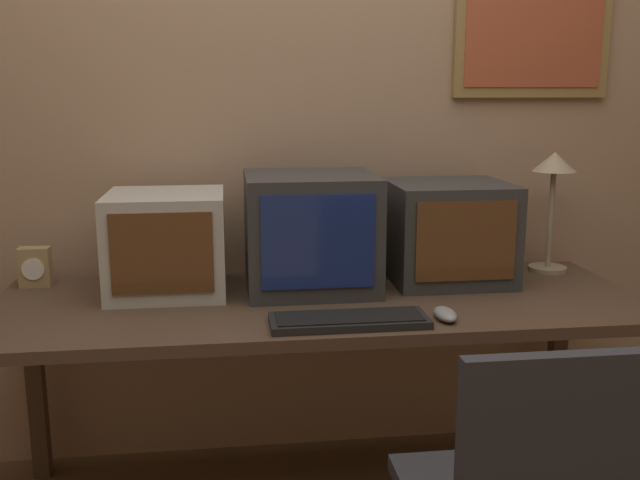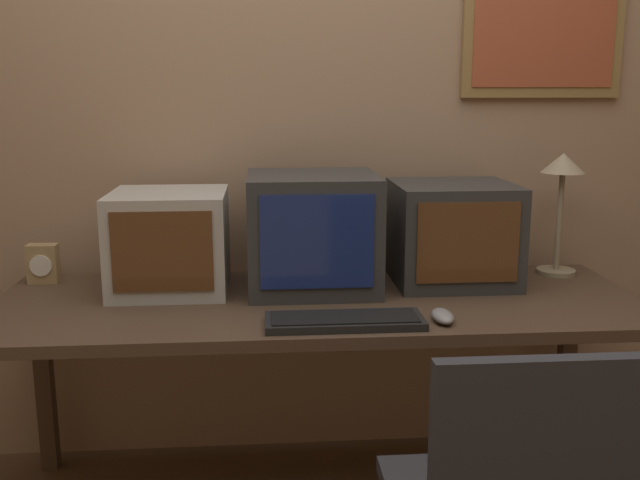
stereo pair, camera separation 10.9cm
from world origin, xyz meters
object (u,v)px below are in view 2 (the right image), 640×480
at_px(desk_clock, 43,264).
at_px(desk_lamp, 562,183).
at_px(monitor_left, 170,241).
at_px(monitor_right, 452,233).
at_px(keyboard_main, 345,321).
at_px(mouse_near_keyboard, 442,316).
at_px(monitor_center, 312,232).

bearing_deg(desk_clock, desk_lamp, -0.75).
bearing_deg(desk_lamp, monitor_left, -176.01).
bearing_deg(desk_clock, monitor_right, -3.92).
bearing_deg(monitor_right, desk_clock, 176.08).
relative_size(monitor_right, keyboard_main, 0.89).
height_order(monitor_left, mouse_near_keyboard, monitor_left).
xyz_separation_m(mouse_near_keyboard, desk_lamp, (0.54, 0.50, 0.31)).
relative_size(mouse_near_keyboard, desk_clock, 0.89).
bearing_deg(monitor_right, desk_lamp, 10.09).
bearing_deg(mouse_near_keyboard, keyboard_main, -179.14).
bearing_deg(desk_lamp, monitor_right, -169.91).
height_order(keyboard_main, desk_lamp, desk_lamp).
bearing_deg(mouse_near_keyboard, monitor_center, 131.05).
distance_m(keyboard_main, mouse_near_keyboard, 0.28).
bearing_deg(monitor_right, monitor_center, -175.79).
distance_m(monitor_left, monitor_center, 0.47).
bearing_deg(monitor_left, mouse_near_keyboard, -26.69).
height_order(monitor_left, monitor_right, monitor_right).
height_order(monitor_right, desk_clock, monitor_right).
xyz_separation_m(monitor_left, keyboard_main, (0.53, -0.41, -0.15)).
height_order(monitor_right, keyboard_main, monitor_right).
xyz_separation_m(monitor_right, keyboard_main, (-0.42, -0.43, -0.16)).
xyz_separation_m(desk_clock, desk_lamp, (1.80, -0.02, 0.26)).
relative_size(monitor_left, monitor_center, 0.90).
xyz_separation_m(keyboard_main, desk_lamp, (0.82, 0.51, 0.31)).
relative_size(monitor_center, mouse_near_keyboard, 3.55).
relative_size(monitor_center, monitor_right, 1.06).
distance_m(monitor_center, keyboard_main, 0.44).
bearing_deg(desk_lamp, keyboard_main, -148.43).
xyz_separation_m(monitor_left, monitor_right, (0.95, 0.02, 0.01)).
relative_size(monitor_center, desk_clock, 3.15).
height_order(monitor_left, keyboard_main, monitor_left).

